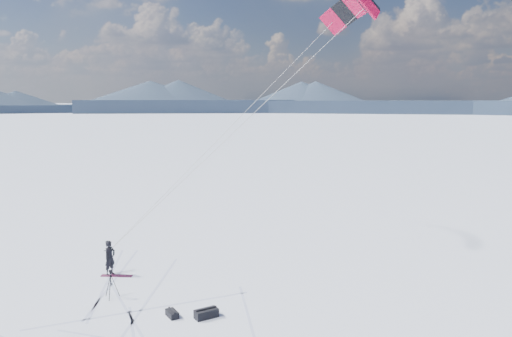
# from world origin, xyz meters

# --- Properties ---
(ground) EXTENTS (1800.00, 1800.00, 0.00)m
(ground) POSITION_xyz_m (0.00, 0.00, 0.00)
(ground) COLOR white
(horizon_hills) EXTENTS (704.00, 704.42, 9.08)m
(horizon_hills) POSITION_xyz_m (-0.00, -0.00, 3.78)
(horizon_hills) COLOR #1A2232
(horizon_hills) RESTS_ON ground
(snow_tracks) EXTENTS (17.62, 14.39, 0.01)m
(snow_tracks) POSITION_xyz_m (-0.56, -0.72, 0.00)
(snow_tracks) COLOR #ACB5D7
(snow_tracks) RESTS_ON ground
(snowkiter) EXTENTS (0.66, 0.78, 1.81)m
(snowkiter) POSITION_xyz_m (-2.07, 3.83, 0.00)
(snowkiter) COLOR black
(snowkiter) RESTS_ON ground
(snowboard) EXTENTS (1.59, 0.35, 0.04)m
(snowboard) POSITION_xyz_m (-1.69, 3.67, 0.02)
(snowboard) COLOR maroon
(snowboard) RESTS_ON ground
(tripod) EXTENTS (0.68, 0.62, 1.31)m
(tripod) POSITION_xyz_m (-0.88, 0.95, 0.85)
(tripod) COLOR black
(tripod) RESTS_ON ground
(gear_bag_a) EXTENTS (1.04, 0.93, 0.43)m
(gear_bag_a) POSITION_xyz_m (3.81, -0.70, 0.19)
(gear_bag_a) COLOR black
(gear_bag_a) RESTS_ON ground
(gear_bag_b) EXTENTS (0.70, 0.78, 0.33)m
(gear_bag_b) POSITION_xyz_m (2.38, -0.75, 0.14)
(gear_bag_b) COLOR black
(gear_bag_b) RESTS_ON ground
(power_kite) EXTENTS (13.67, 6.14, 13.23)m
(power_kite) POSITION_xyz_m (10.23, 6.92, 13.55)
(power_kite) COLOR red
(power_kite) RESTS_ON ground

